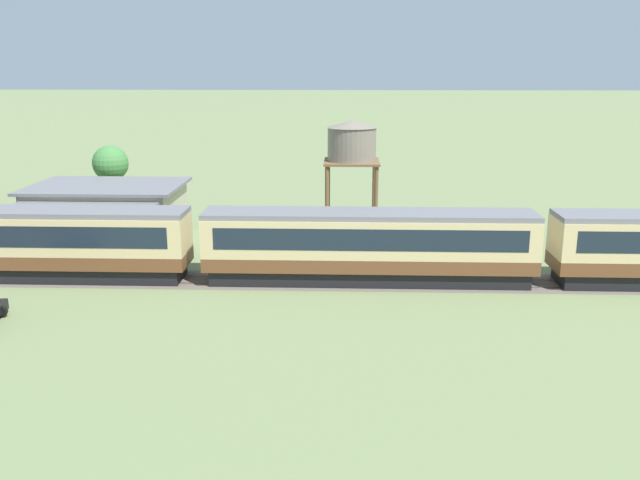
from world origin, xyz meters
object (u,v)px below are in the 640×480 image
Objects in this scene: passenger_train at (201,242)px; water_tower at (352,144)px; station_building at (108,213)px; yard_tree_2 at (110,164)px.

water_tower is at bearing 49.76° from passenger_train.
water_tower is at bearing 5.96° from station_building.
yard_tree_2 is (-10.24, 14.94, 2.32)m from passenger_train.
passenger_train reaches higher than station_building.
water_tower reaches higher than yard_tree_2.
passenger_train is at bearing -45.65° from station_building.
station_building is at bearing 134.35° from passenger_train.
yard_tree_2 is at bearing 105.92° from station_building.
passenger_train is 7.53× the size of station_building.
passenger_train is 18.26m from yard_tree_2.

